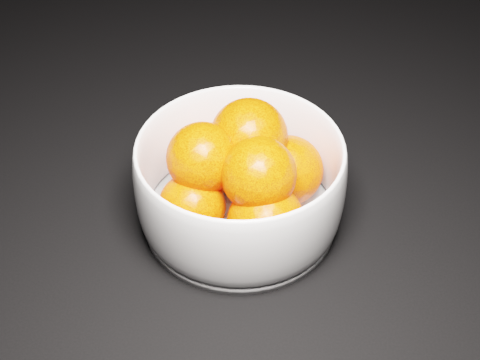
# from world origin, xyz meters

# --- Properties ---
(bowl) EXTENTS (0.20, 0.20, 0.10)m
(bowl) POSITION_xyz_m (0.25, 0.25, 0.05)
(bowl) COLOR white
(bowl) RESTS_ON ground
(orange_pile) EXTENTS (0.15, 0.16, 0.11)m
(orange_pile) POSITION_xyz_m (0.25, 0.25, 0.06)
(orange_pile) COLOR #FF4504
(orange_pile) RESTS_ON bowl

